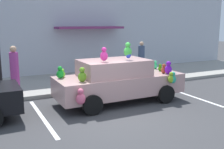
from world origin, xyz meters
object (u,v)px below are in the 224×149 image
Objects in this scene: pedestrian_near_shopfront at (15,72)px; pedestrian_walking_past at (141,61)px; teddy_bear_on_sidewalk at (100,79)px; plush_covered_car at (118,80)px.

pedestrian_near_shopfront is 5.91m from pedestrian_walking_past.
teddy_bear_on_sidewalk is 2.58m from pedestrian_walking_past.
pedestrian_walking_past is (5.88, 0.57, -0.04)m from pedestrian_near_shopfront.
plush_covered_car is 3.78m from pedestrian_walking_past.
plush_covered_car is 2.15m from teddy_bear_on_sidewalk.
pedestrian_walking_past is at bearing 5.55° from pedestrian_near_shopfront.
pedestrian_near_shopfront is at bearing -179.85° from teddy_bear_on_sidewalk.
pedestrian_near_shopfront is at bearing 146.90° from plush_covered_car.
pedestrian_near_shopfront is (-3.21, 2.09, 0.22)m from plush_covered_car.
teddy_bear_on_sidewalk is at bearing 0.15° from pedestrian_near_shopfront.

